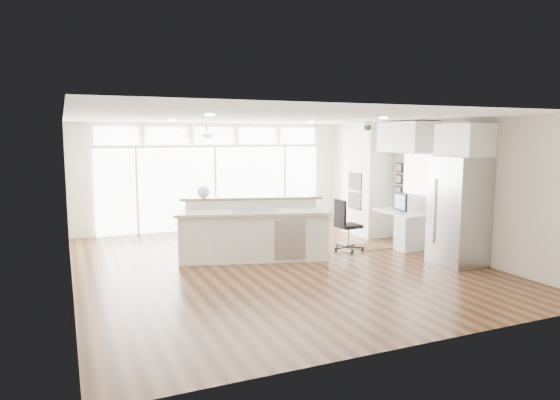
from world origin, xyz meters
name	(u,v)px	position (x,y,z in m)	size (l,w,h in m)	color
floor	(275,265)	(0.00, 0.00, -0.01)	(7.00, 8.00, 0.02)	#3B2112
ceiling	(275,118)	(0.00, 0.00, 2.70)	(7.00, 8.00, 0.02)	white
wall_back	(214,176)	(0.00, 4.00, 1.35)	(7.00, 0.04, 2.70)	beige
wall_front	(417,229)	(0.00, -4.00, 1.35)	(7.00, 0.04, 2.70)	beige
wall_left	(68,202)	(-3.50, 0.00, 1.35)	(0.04, 8.00, 2.70)	beige
wall_right	(427,185)	(3.50, 0.00, 1.35)	(0.04, 8.00, 2.70)	beige
glass_wall	(215,188)	(0.00, 3.94, 1.05)	(5.80, 0.06, 2.08)	white
transom_row	(214,136)	(0.00, 3.94, 2.38)	(5.90, 0.06, 0.40)	white
desk_window	(417,174)	(3.46, 0.30, 1.55)	(0.04, 0.85, 0.85)	white
ceiling_fan	(207,131)	(-0.50, 2.80, 2.48)	(1.16, 1.16, 0.32)	silver
recessed_lights	(271,119)	(0.00, 0.20, 2.68)	(3.40, 3.00, 0.02)	white
oven_cabinet	(367,183)	(3.17, 1.80, 1.25)	(0.64, 1.20, 2.50)	white
desk_nook	(403,229)	(3.13, 0.30, 0.38)	(0.72, 1.30, 0.76)	white
upper_cabinets	(407,137)	(3.17, 0.30, 2.35)	(0.64, 1.30, 0.64)	white
refrigerator	(459,211)	(3.11, -1.35, 1.00)	(0.76, 0.90, 2.00)	#A6A7AB
fridge_cabinet	(465,140)	(3.17, -1.35, 2.30)	(0.64, 0.90, 0.60)	white
framed_photos	(399,179)	(3.46, 0.92, 1.40)	(0.06, 0.22, 0.80)	black
kitchen_island	(253,230)	(-0.24, 0.50, 0.58)	(2.93, 1.10, 1.16)	white
rug	(372,246)	(2.49, 0.51, 0.01)	(0.89, 0.64, 0.01)	#3B2512
office_chair	(349,225)	(1.83, 0.41, 0.53)	(0.55, 0.51, 1.07)	black
fishbowl	(203,192)	(-1.04, 1.16, 1.29)	(0.24, 0.24, 0.24)	silver
monitor	(401,202)	(3.05, 0.30, 0.98)	(0.09, 0.52, 0.43)	black
keyboard	(394,212)	(2.88, 0.30, 0.77)	(0.13, 0.36, 0.02)	white
potted_plant	(368,125)	(3.17, 1.80, 2.62)	(0.29, 0.32, 0.25)	#265926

